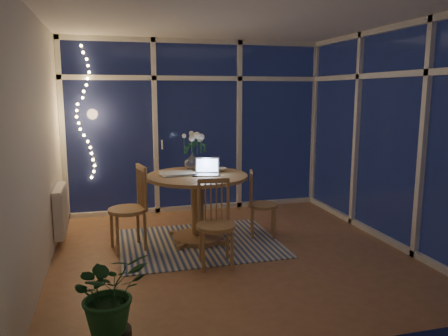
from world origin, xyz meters
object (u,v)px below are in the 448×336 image
(chair_left, at_px, (127,208))
(dining_table, at_px, (197,208))
(chair_front, at_px, (216,224))
(laptop, at_px, (207,166))
(chair_right, at_px, (263,203))
(flower_vase, at_px, (192,162))
(potted_plant, at_px, (110,301))

(chair_left, bearing_deg, dining_table, 84.58)
(chair_front, distance_m, laptop, 0.93)
(chair_left, distance_m, laptop, 1.06)
(chair_right, bearing_deg, flower_vase, 81.38)
(chair_right, bearing_deg, potted_plant, 154.55)
(chair_left, bearing_deg, laptop, 80.89)
(dining_table, distance_m, potted_plant, 2.39)
(chair_left, xyz_separation_m, chair_front, (0.87, -0.76, -0.03))
(laptop, bearing_deg, chair_right, 15.38)
(flower_vase, bearing_deg, chair_left, -152.80)
(laptop, distance_m, flower_vase, 0.42)
(chair_left, xyz_separation_m, potted_plant, (-0.21, -2.06, -0.12))
(chair_front, distance_m, flower_vase, 1.29)
(dining_table, bearing_deg, flower_vase, 87.86)
(dining_table, xyz_separation_m, chair_right, (0.84, -0.03, 0.01))
(laptop, relative_size, flower_vase, 1.42)
(dining_table, xyz_separation_m, potted_plant, (-1.06, -2.14, -0.04))
(chair_right, relative_size, potted_plant, 1.13)
(chair_front, xyz_separation_m, flower_vase, (-0.01, 1.20, 0.47))
(dining_table, height_order, chair_front, chair_front)
(chair_front, height_order, flower_vase, flower_vase)
(chair_front, xyz_separation_m, laptop, (0.09, 0.79, 0.48))
(chair_right, relative_size, laptop, 2.88)
(dining_table, relative_size, potted_plant, 1.61)
(chair_front, relative_size, flower_vase, 4.45)
(dining_table, xyz_separation_m, chair_front, (0.03, -0.84, 0.05))
(chair_left, relative_size, laptop, 3.37)
(chair_left, bearing_deg, chair_front, 37.80)
(dining_table, distance_m, laptop, 0.54)
(flower_vase, bearing_deg, chair_front, -89.38)
(dining_table, bearing_deg, potted_plant, -116.24)
(chair_front, bearing_deg, laptop, 89.79)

